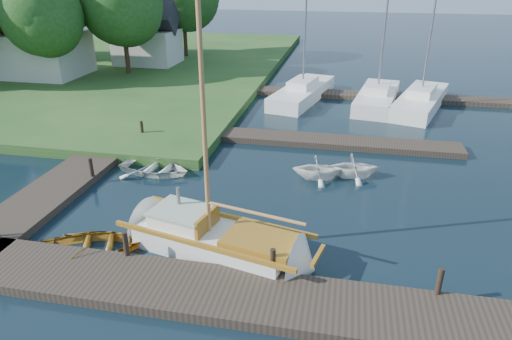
% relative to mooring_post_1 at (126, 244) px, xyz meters
% --- Properties ---
extents(ground, '(160.00, 160.00, 0.00)m').
position_rel_mooring_post_1_xyz_m(ground, '(3.00, 5.00, -0.70)').
color(ground, black).
rests_on(ground, ground).
extents(near_dock, '(18.00, 2.20, 0.30)m').
position_rel_mooring_post_1_xyz_m(near_dock, '(3.00, -1.00, -0.55)').
color(near_dock, '#32271F').
rests_on(near_dock, ground).
extents(left_dock, '(2.20, 18.00, 0.30)m').
position_rel_mooring_post_1_xyz_m(left_dock, '(-5.00, 7.00, -0.55)').
color(left_dock, '#32271F').
rests_on(left_dock, ground).
extents(far_dock, '(14.00, 1.60, 0.30)m').
position_rel_mooring_post_1_xyz_m(far_dock, '(5.00, 11.50, -0.55)').
color(far_dock, '#32271F').
rests_on(far_dock, ground).
extents(pontoon, '(30.00, 1.60, 0.30)m').
position_rel_mooring_post_1_xyz_m(pontoon, '(13.00, 21.00, -0.55)').
color(pontoon, '#32271F').
rests_on(pontoon, ground).
extents(shore, '(50.00, 40.00, 0.50)m').
position_rel_mooring_post_1_xyz_m(shore, '(-25.00, 27.00, -0.45)').
color(shore, '#264F1D').
rests_on(shore, ground).
extents(mooring_post_1, '(0.16, 0.16, 0.80)m').
position_rel_mooring_post_1_xyz_m(mooring_post_1, '(0.00, 0.00, 0.00)').
color(mooring_post_1, black).
rests_on(mooring_post_1, near_dock).
extents(mooring_post_2, '(0.16, 0.16, 0.80)m').
position_rel_mooring_post_1_xyz_m(mooring_post_2, '(4.50, 0.00, 0.00)').
color(mooring_post_2, black).
rests_on(mooring_post_2, near_dock).
extents(mooring_post_3, '(0.16, 0.16, 0.80)m').
position_rel_mooring_post_1_xyz_m(mooring_post_3, '(9.00, 0.00, 0.00)').
color(mooring_post_3, black).
rests_on(mooring_post_3, near_dock).
extents(mooring_post_4, '(0.16, 0.16, 0.80)m').
position_rel_mooring_post_1_xyz_m(mooring_post_4, '(-4.00, 5.00, 0.00)').
color(mooring_post_4, black).
rests_on(mooring_post_4, left_dock).
extents(mooring_post_5, '(0.16, 0.16, 0.80)m').
position_rel_mooring_post_1_xyz_m(mooring_post_5, '(-4.00, 10.00, 0.00)').
color(mooring_post_5, black).
rests_on(mooring_post_5, left_dock).
extents(sailboat, '(7.41, 3.54, 9.83)m').
position_rel_mooring_post_1_xyz_m(sailboat, '(2.59, 1.19, -0.36)').
color(sailboat, white).
rests_on(sailboat, ground).
extents(dinghy, '(3.90, 3.34, 0.68)m').
position_rel_mooring_post_1_xyz_m(dinghy, '(-1.37, 0.30, -0.36)').
color(dinghy, '#8D5E19').
rests_on(dinghy, ground).
extents(tender_a, '(3.48, 2.70, 0.66)m').
position_rel_mooring_post_1_xyz_m(tender_a, '(-1.84, 6.44, -0.37)').
color(tender_a, white).
rests_on(tender_a, ground).
extents(tender_b, '(2.37, 2.12, 1.13)m').
position_rel_mooring_post_1_xyz_m(tender_b, '(5.23, 7.27, -0.13)').
color(tender_b, white).
rests_on(tender_b, ground).
extents(tender_d, '(2.47, 2.22, 1.16)m').
position_rel_mooring_post_1_xyz_m(tender_d, '(6.73, 7.73, -0.12)').
color(tender_d, white).
rests_on(tender_d, ground).
extents(marina_boat_1, '(3.92, 8.23, 10.87)m').
position_rel_mooring_post_1_xyz_m(marina_boat_1, '(3.24, 19.72, -0.13)').
color(marina_boat_1, white).
rests_on(marina_boat_1, ground).
extents(marina_boat_2, '(3.31, 7.44, 10.53)m').
position_rel_mooring_post_1_xyz_m(marina_boat_2, '(8.14, 19.37, -0.13)').
color(marina_boat_2, white).
rests_on(marina_boat_2, ground).
extents(marina_boat_3, '(4.49, 8.25, 11.67)m').
position_rel_mooring_post_1_xyz_m(marina_boat_3, '(10.82, 19.14, -0.12)').
color(marina_boat_3, white).
rests_on(marina_boat_3, ground).
extents(house_a, '(6.30, 5.00, 6.29)m').
position_rel_mooring_post_1_xyz_m(house_a, '(-17.00, 21.00, 2.26)').
color(house_a, silver).
rests_on(house_a, shore).
extents(house_c, '(5.25, 4.00, 5.28)m').
position_rel_mooring_post_1_xyz_m(house_c, '(-11.00, 27.00, 1.88)').
color(house_c, silver).
rests_on(house_c, shore).
extents(tree_2, '(5.83, 5.75, 7.82)m').
position_rel_mooring_post_1_xyz_m(tree_2, '(-15.00, 19.05, 4.55)').
color(tree_2, '#332114').
rests_on(tree_2, shore).
extents(tree_3, '(6.41, 6.38, 8.74)m').
position_rel_mooring_post_1_xyz_m(tree_3, '(-11.00, 23.05, 5.11)').
color(tree_3, '#332114').
rests_on(tree_3, shore).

